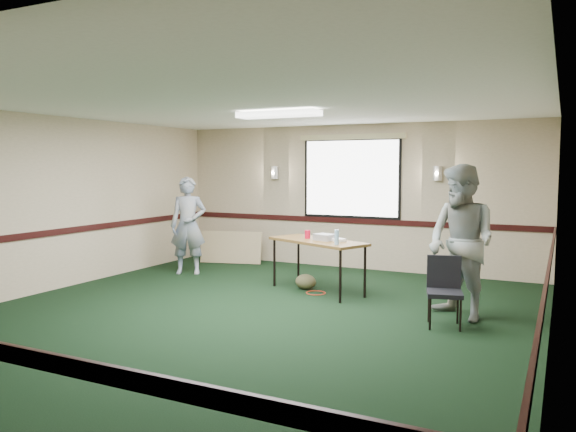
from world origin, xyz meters
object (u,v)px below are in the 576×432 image
at_px(folding_table, 318,244).
at_px(conference_chair, 444,285).
at_px(projector, 325,237).
at_px(person_right, 461,242).
at_px(person_left, 188,225).

relative_size(folding_table, conference_chair, 2.07).
bearing_deg(folding_table, conference_chair, -2.00).
height_order(projector, person_right, person_right).
bearing_deg(person_right, person_left, -155.54).
distance_m(projector, conference_chair, 2.25).
xyz_separation_m(person_left, person_right, (4.88, -0.95, 0.11)).
xyz_separation_m(folding_table, person_left, (-2.66, 0.33, 0.13)).
bearing_deg(projector, person_left, -168.92).
xyz_separation_m(folding_table, projector, (0.11, 0.01, 0.11)).
bearing_deg(projector, folding_table, -156.37).
distance_m(folding_table, projector, 0.16).
xyz_separation_m(projector, conference_chair, (1.98, -1.01, -0.36)).
bearing_deg(person_left, folding_table, -33.01).
bearing_deg(person_right, folding_table, -160.04).
relative_size(projector, conference_chair, 0.35).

